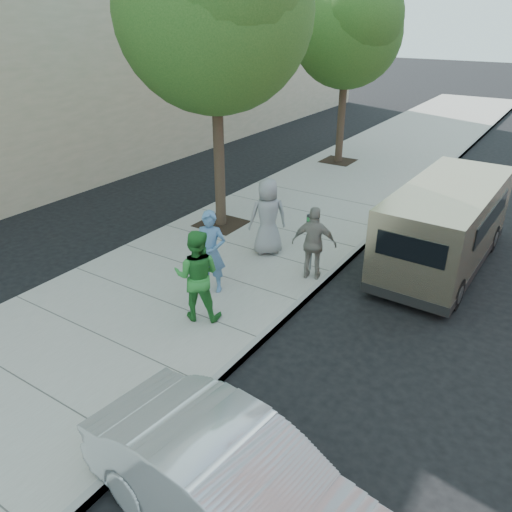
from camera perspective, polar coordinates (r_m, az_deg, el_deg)
name	(u,v)px	position (r m, az deg, el deg)	size (l,w,h in m)	color
ground	(241,288)	(10.82, -1.77, -3.66)	(120.00, 120.00, 0.00)	black
sidewalk	(204,273)	(11.32, -5.95, -1.94)	(5.00, 60.00, 0.15)	gray
curb_face	(299,304)	(10.14, 4.96, -5.49)	(0.12, 60.00, 0.16)	gray
tree_near	(216,3)	(12.66, -4.64, 26.85)	(4.62, 4.60, 7.53)	black
tree_far	(349,27)	(19.27, 10.61, 24.32)	(3.92, 3.80, 6.49)	black
parking_meter	(312,231)	(10.92, 6.43, 2.87)	(0.28, 0.15, 1.30)	gray
van	(446,224)	(12.15, 20.89, 3.44)	(1.92, 5.35, 1.96)	tan
sedan	(239,492)	(6.04, -2.00, -25.32)	(1.40, 4.02, 1.32)	silver
person_officer	(211,252)	(10.10, -5.20, 0.46)	(0.63, 0.42, 1.74)	#507DAA
person_green_shirt	(197,275)	(9.20, -6.75, -2.22)	(0.86, 0.67, 1.78)	#2B8432
person_gray_shirt	(268,217)	(11.68, 1.36, 4.50)	(0.90, 0.58, 1.84)	gray
person_striped_polo	(314,243)	(10.63, 6.66, 1.43)	(0.95, 0.40, 1.63)	gray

